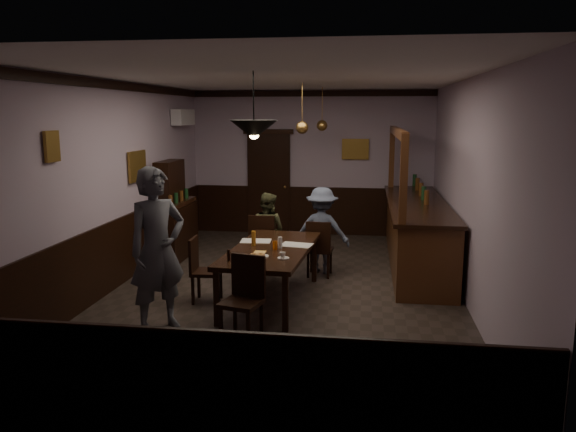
% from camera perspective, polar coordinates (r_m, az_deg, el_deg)
% --- Properties ---
extents(room, '(5.01, 8.01, 3.01)m').
position_cam_1_polar(room, '(7.81, -0.47, 2.84)').
color(room, '#2D2621').
rests_on(room, ground).
extents(dining_table, '(1.16, 2.27, 0.75)m').
position_cam_1_polar(dining_table, '(7.56, -1.72, -3.70)').
color(dining_table, black).
rests_on(dining_table, ground).
extents(chair_far_left, '(0.43, 0.43, 0.96)m').
position_cam_1_polar(chair_far_left, '(8.90, -2.55, -2.60)').
color(chair_far_left, black).
rests_on(chair_far_left, ground).
extents(chair_far_right, '(0.41, 0.41, 0.90)m').
position_cam_1_polar(chair_far_right, '(8.73, 3.18, -3.09)').
color(chair_far_right, black).
rests_on(chair_far_right, ground).
extents(chair_near, '(0.51, 0.51, 0.96)m').
position_cam_1_polar(chair_near, '(6.37, -4.46, -7.92)').
color(chair_near, black).
rests_on(chair_near, ground).
extents(chair_side, '(0.40, 0.40, 0.88)m').
position_cam_1_polar(chair_side, '(7.69, -8.80, -5.13)').
color(chair_side, black).
rests_on(chair_side, ground).
extents(person_standing, '(0.81, 0.83, 1.93)m').
position_cam_1_polar(person_standing, '(6.69, -13.12, -3.37)').
color(person_standing, '#52555E').
rests_on(person_standing, ground).
extents(person_seated_left, '(0.74, 0.65, 1.27)m').
position_cam_1_polar(person_seated_left, '(9.14, -2.13, -1.55)').
color(person_seated_left, '#494A2C').
rests_on(person_seated_left, ground).
extents(person_seated_right, '(0.94, 0.61, 1.38)m').
position_cam_1_polar(person_seated_right, '(8.95, 3.46, -1.46)').
color(person_seated_right, slate).
rests_on(person_seated_right, ground).
extents(newspaper_left, '(0.44, 0.33, 0.01)m').
position_cam_1_polar(newspaper_left, '(7.92, -3.28, -2.55)').
color(newspaper_left, silver).
rests_on(newspaper_left, dining_table).
extents(newspaper_right, '(0.47, 0.37, 0.01)m').
position_cam_1_polar(newspaper_right, '(7.67, 0.86, -2.95)').
color(newspaper_right, silver).
rests_on(newspaper_right, dining_table).
extents(napkin, '(0.16, 0.16, 0.00)m').
position_cam_1_polar(napkin, '(7.30, -2.88, -3.68)').
color(napkin, '#EEB257').
rests_on(napkin, dining_table).
extents(saucer, '(0.15, 0.15, 0.01)m').
position_cam_1_polar(saucer, '(6.98, -0.48, -4.29)').
color(saucer, white).
rests_on(saucer, dining_table).
extents(coffee_cup, '(0.09, 0.09, 0.07)m').
position_cam_1_polar(coffee_cup, '(6.95, -0.56, -3.99)').
color(coffee_cup, white).
rests_on(coffee_cup, saucer).
extents(pastry_plate, '(0.22, 0.22, 0.01)m').
position_cam_1_polar(pastry_plate, '(7.06, -2.85, -4.11)').
color(pastry_plate, white).
rests_on(pastry_plate, dining_table).
extents(pastry_ring_a, '(0.13, 0.13, 0.04)m').
position_cam_1_polar(pastry_ring_a, '(7.00, -3.45, -4.02)').
color(pastry_ring_a, '#C68C47').
rests_on(pastry_ring_a, pastry_plate).
extents(pastry_ring_b, '(0.13, 0.13, 0.04)m').
position_cam_1_polar(pastry_ring_b, '(7.01, -2.89, -3.99)').
color(pastry_ring_b, '#C68C47').
rests_on(pastry_ring_b, pastry_plate).
extents(soda_can, '(0.07, 0.07, 0.12)m').
position_cam_1_polar(soda_can, '(7.41, -1.33, -2.99)').
color(soda_can, orange).
rests_on(soda_can, dining_table).
extents(beer_glass, '(0.06, 0.06, 0.20)m').
position_cam_1_polar(beer_glass, '(7.65, -3.51, -2.27)').
color(beer_glass, '#BF721E').
rests_on(beer_glass, dining_table).
extents(water_glass, '(0.06, 0.06, 0.15)m').
position_cam_1_polar(water_glass, '(7.50, -0.81, -2.71)').
color(water_glass, silver).
rests_on(water_glass, dining_table).
extents(pepper_mill, '(0.04, 0.04, 0.14)m').
position_cam_1_polar(pepper_mill, '(6.90, -6.04, -3.97)').
color(pepper_mill, black).
rests_on(pepper_mill, dining_table).
extents(sideboard, '(0.46, 1.30, 1.72)m').
position_cam_1_polar(sideboard, '(10.07, -11.58, -0.33)').
color(sideboard, black).
rests_on(sideboard, ground).
extents(bar_counter, '(0.95, 4.07, 2.28)m').
position_cam_1_polar(bar_counter, '(9.59, 12.93, -1.57)').
color(bar_counter, '#462412').
rests_on(bar_counter, ground).
extents(door_back, '(0.90, 0.06, 2.10)m').
position_cam_1_polar(door_back, '(11.87, -1.96, 3.26)').
color(door_back, black).
rests_on(door_back, ground).
extents(ac_unit, '(0.20, 0.85, 0.30)m').
position_cam_1_polar(ac_unit, '(11.12, -10.60, 9.84)').
color(ac_unit, white).
rests_on(ac_unit, ground).
extents(picture_left_small, '(0.04, 0.28, 0.36)m').
position_cam_1_polar(picture_left_small, '(7.05, -22.87, 6.54)').
color(picture_left_small, olive).
rests_on(picture_left_small, ground).
extents(picture_left_large, '(0.04, 0.62, 0.48)m').
position_cam_1_polar(picture_left_large, '(9.22, -15.06, 4.91)').
color(picture_left_large, olive).
rests_on(picture_left_large, ground).
extents(picture_back, '(0.55, 0.04, 0.42)m').
position_cam_1_polar(picture_back, '(11.64, 6.85, 6.76)').
color(picture_back, olive).
rests_on(picture_back, ground).
extents(pendant_iron, '(0.56, 0.56, 0.77)m').
position_cam_1_polar(pendant_iron, '(6.56, -3.49, 8.74)').
color(pendant_iron, black).
rests_on(pendant_iron, ground).
extents(pendant_brass_mid, '(0.20, 0.20, 0.81)m').
position_cam_1_polar(pendant_brass_mid, '(9.08, 1.44, 8.96)').
color(pendant_brass_mid, '#BF8C3F').
rests_on(pendant_brass_mid, ground).
extents(pendant_brass_far, '(0.20, 0.20, 0.81)m').
position_cam_1_polar(pendant_brass_far, '(10.54, 3.47, 9.15)').
color(pendant_brass_far, '#BF8C3F').
rests_on(pendant_brass_far, ground).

